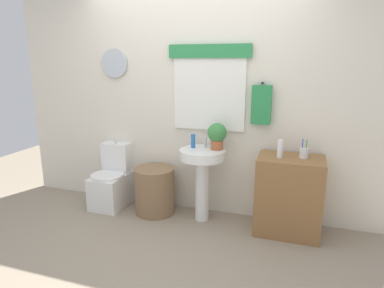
% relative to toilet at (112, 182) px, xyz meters
% --- Properties ---
extents(ground_plane, '(8.00, 8.00, 0.00)m').
position_rel_toilet_xyz_m(ground_plane, '(0.96, -0.89, -0.29)').
color(ground_plane, gray).
extents(back_wall, '(4.40, 0.18, 2.60)m').
position_rel_toilet_xyz_m(back_wall, '(0.96, 0.26, 1.02)').
color(back_wall, silver).
rests_on(back_wall, ground_plane).
extents(toilet, '(0.38, 0.51, 0.76)m').
position_rel_toilet_xyz_m(toilet, '(0.00, 0.00, 0.00)').
color(toilet, white).
rests_on(toilet, ground_plane).
extents(laundry_hamper, '(0.45, 0.45, 0.53)m').
position_rel_toilet_xyz_m(laundry_hamper, '(0.57, -0.04, -0.02)').
color(laundry_hamper, '#846647').
rests_on(laundry_hamper, ground_plane).
extents(pedestal_sink, '(0.49, 0.49, 0.80)m').
position_rel_toilet_xyz_m(pedestal_sink, '(1.14, -0.04, 0.30)').
color(pedestal_sink, white).
rests_on(pedestal_sink, ground_plane).
extents(faucet, '(0.03, 0.03, 0.10)m').
position_rel_toilet_xyz_m(faucet, '(1.14, 0.08, 0.56)').
color(faucet, silver).
rests_on(faucet, pedestal_sink).
extents(wooden_cabinet, '(0.63, 0.44, 0.79)m').
position_rel_toilet_xyz_m(wooden_cabinet, '(2.04, -0.04, 0.11)').
color(wooden_cabinet, olive).
rests_on(wooden_cabinet, ground_plane).
extents(soap_bottle, '(0.05, 0.05, 0.15)m').
position_rel_toilet_xyz_m(soap_bottle, '(1.02, 0.01, 0.58)').
color(soap_bottle, '#2D6BB7').
rests_on(soap_bottle, pedestal_sink).
extents(potted_plant, '(0.20, 0.20, 0.28)m').
position_rel_toilet_xyz_m(potted_plant, '(1.28, 0.02, 0.67)').
color(potted_plant, '#AD5B38').
rests_on(potted_plant, pedestal_sink).
extents(lotion_bottle, '(0.05, 0.05, 0.18)m').
position_rel_toilet_xyz_m(lotion_bottle, '(1.93, -0.08, 0.60)').
color(lotion_bottle, white).
rests_on(lotion_bottle, wooden_cabinet).
extents(toothbrush_cup, '(0.08, 0.08, 0.18)m').
position_rel_toilet_xyz_m(toothbrush_cup, '(2.15, -0.02, 0.56)').
color(toothbrush_cup, silver).
rests_on(toothbrush_cup, wooden_cabinet).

